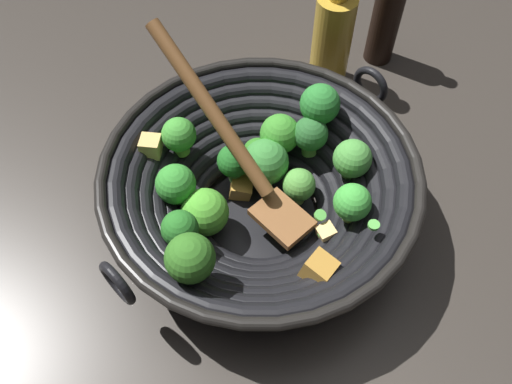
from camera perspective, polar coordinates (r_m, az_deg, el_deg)
ground_plane at (r=0.70m, az=0.40°, el=-2.65°), size 4.00×4.00×0.00m
wok at (r=0.65m, az=0.38°, el=0.68°), size 0.42×0.38×0.21m
soy_sauce_bottle at (r=0.88m, az=13.82°, el=17.85°), size 0.04×0.04×0.20m
cooking_oil_bottle at (r=0.82m, az=8.16°, el=16.04°), size 0.06×0.06×0.20m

